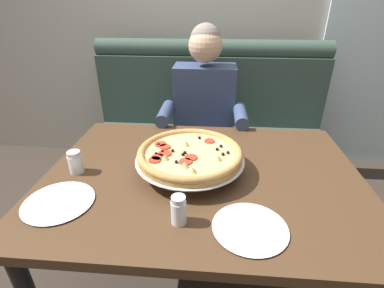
{
  "coord_description": "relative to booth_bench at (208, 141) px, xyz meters",
  "views": [
    {
      "loc": [
        0.04,
        -1.03,
        1.4
      ],
      "look_at": [
        -0.05,
        0.09,
        0.82
      ],
      "focal_mm": 26.44,
      "sensor_mm": 36.0,
      "label": 1
    }
  ],
  "objects": [
    {
      "name": "pizza",
      "position": [
        -0.06,
        -0.95,
        0.41
      ],
      "size": [
        0.47,
        0.47,
        0.12
      ],
      "color": "silver",
      "rests_on": "dining_table"
    },
    {
      "name": "shaker_pepper_flakes",
      "position": [
        -0.07,
        -1.27,
        0.38
      ],
      "size": [
        0.05,
        0.05,
        0.1
      ],
      "color": "white",
      "rests_on": "dining_table"
    },
    {
      "name": "plate_near_left",
      "position": [
        0.17,
        -1.29,
        0.34
      ],
      "size": [
        0.25,
        0.25,
        0.02
      ],
      "color": "white",
      "rests_on": "dining_table"
    },
    {
      "name": "diner_main",
      "position": [
        -0.03,
        -0.27,
        0.31
      ],
      "size": [
        0.54,
        0.64,
        1.27
      ],
      "color": "#2D3342",
      "rests_on": "ground_plane"
    },
    {
      "name": "dining_table",
      "position": [
        0.0,
        -0.97,
        0.26
      ],
      "size": [
        1.35,
        0.99,
        0.73
      ],
      "color": "#4C331E",
      "rests_on": "ground_plane"
    },
    {
      "name": "shaker_parmesan",
      "position": [
        -0.54,
        -1.0,
        0.37
      ],
      "size": [
        0.06,
        0.06,
        0.1
      ],
      "color": "white",
      "rests_on": "dining_table"
    },
    {
      "name": "patio_chair",
      "position": [
        1.42,
        1.12,
        0.13
      ],
      "size": [
        0.4,
        0.4,
        0.86
      ],
      "color": "black",
      "rests_on": "ground_plane"
    },
    {
      "name": "booth_bench",
      "position": [
        0.0,
        0.0,
        0.0
      ],
      "size": [
        1.79,
        0.78,
        1.13
      ],
      "color": "#384C42",
      "rests_on": "ground_plane"
    },
    {
      "name": "plate_near_right",
      "position": [
        -0.52,
        -1.21,
        0.34
      ],
      "size": [
        0.26,
        0.26,
        0.02
      ],
      "color": "white",
      "rests_on": "dining_table"
    },
    {
      "name": "ground_plane",
      "position": [
        0.0,
        -0.97,
        -0.4
      ],
      "size": [
        16.0,
        16.0,
        0.0
      ],
      "primitive_type": "plane",
      "color": "#382D26"
    }
  ]
}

